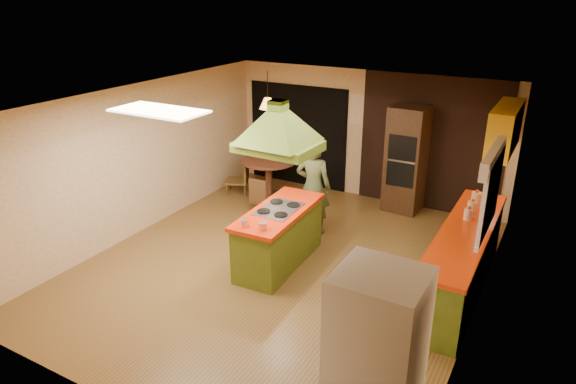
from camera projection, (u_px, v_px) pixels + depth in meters
The scene contains 21 objects.
ground at pixel (284, 265), 7.77m from camera, with size 6.50×6.50×0.00m, color brown.
room_walls at pixel (284, 188), 7.31m from camera, with size 5.50×6.50×6.50m.
ceiling_plane at pixel (283, 101), 6.85m from camera, with size 6.50×6.50×0.00m, color silver.
brick_panel at pixel (430, 144), 9.37m from camera, with size 2.64×0.03×2.50m, color #381E14.
nook_opening at pixel (298, 136), 10.68m from camera, with size 2.20×0.03×2.10m, color black.
right_counter at pixel (462, 260), 6.98m from camera, with size 0.62×3.05×0.92m.
upper_cabinets at pixel (505, 129), 7.67m from camera, with size 0.34×1.40×0.70m, color yellow.
window_right at pixel (493, 177), 6.22m from camera, with size 0.12×1.35×1.06m.
fluor_panel at pixel (159, 111), 6.38m from camera, with size 1.20×0.60×0.03m, color white.
kitchen_island at pixel (279, 236), 7.67m from camera, with size 0.78×1.80×0.90m.
range_hood at pixel (278, 119), 7.01m from camera, with size 1.13×0.83×0.80m.
man at pixel (313, 187), 8.56m from camera, with size 0.60×0.39×1.64m, color #4C542C.
refrigerator at pixel (375, 364), 4.42m from camera, with size 0.73×0.69×1.78m, color white.
wall_oven at pixel (406, 160), 9.39m from camera, with size 0.69×0.64×1.97m.
dining_table at pixel (269, 171), 10.10m from camera, with size 1.06×1.06×0.80m.
chair_left at pixel (237, 174), 10.40m from camera, with size 0.43×0.43×0.79m, color brown, non-canonical shape.
chair_near at pixel (262, 194), 9.54m from camera, with size 0.37×0.37×0.68m, color brown, non-canonical shape.
pendant_lamp at pixel (268, 103), 9.61m from camera, with size 0.31×0.31×0.20m, color #FF9E3F.
canister_large at pixel (476, 199), 7.53m from camera, with size 0.14×0.14×0.21m, color #FFEBCD.
canister_medium at pixel (472, 207), 7.28m from camera, with size 0.13×0.13×0.18m, color beige.
canister_small at pixel (468, 214), 7.08m from camera, with size 0.12×0.12×0.16m, color #F4E1C4.
Camera 1 is at (3.37, -5.92, 3.90)m, focal length 32.00 mm.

